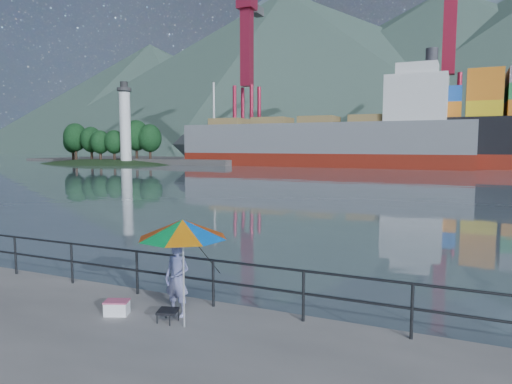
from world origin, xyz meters
TOP-DOWN VIEW (x-y plane):
  - harbor_water at (0.00, 130.00)m, footprint 500.00×280.00m
  - far_dock at (10.00, 93.00)m, footprint 200.00×40.00m
  - guardrail at (0.00, 1.70)m, footprint 22.00×0.06m
  - lighthouse_islet at (-54.97, 61.99)m, footprint 48.00×26.40m
  - fisherman at (2.59, 0.96)m, footprint 0.56×0.38m
  - beach_umbrella at (3.04, 0.51)m, footprint 1.99×1.99m
  - folding_stool at (2.62, 0.58)m, footprint 0.47×0.47m
  - cooler_bag at (1.46, 0.48)m, footprint 0.54×0.46m
  - fishing_rod at (2.66, 2.11)m, footprint 0.28×1.52m
  - bulk_carrier at (-12.50, 69.14)m, footprint 48.54×8.40m

SIDE VIEW (x-z plane):
  - harbor_water at x=0.00m, z-range 0.00..0.00m
  - far_dock at x=10.00m, z-range -0.20..0.20m
  - fishing_rod at x=2.66m, z-range -0.54..0.54m
  - folding_stool at x=2.62m, z-range 0.01..0.25m
  - cooler_bag at x=1.46m, z-range 0.00..0.26m
  - lighthouse_islet at x=-54.97m, z-range -9.34..9.86m
  - guardrail at x=0.00m, z-range 0.01..1.03m
  - fisherman at x=2.59m, z-range 0.00..1.50m
  - beach_umbrella at x=3.04m, z-range 0.85..2.90m
  - bulk_carrier at x=-12.50m, z-range -3.08..11.42m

